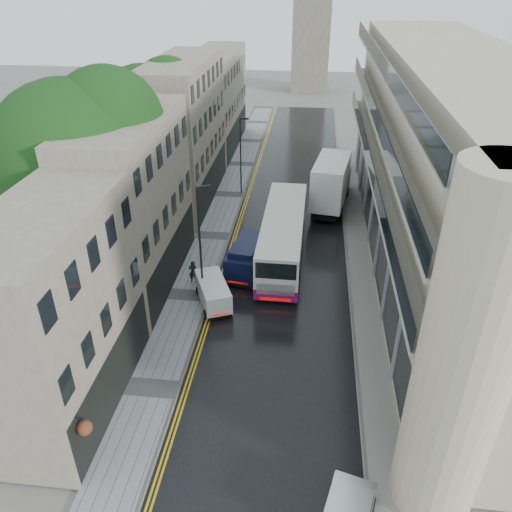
% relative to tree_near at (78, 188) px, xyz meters
% --- Properties ---
extents(road, '(9.00, 85.00, 0.02)m').
position_rel_tree_near_xyz_m(road, '(12.50, 7.50, -6.94)').
color(road, black).
rests_on(road, ground).
extents(left_sidewalk, '(2.70, 85.00, 0.12)m').
position_rel_tree_near_xyz_m(left_sidewalk, '(6.65, 7.50, -6.89)').
color(left_sidewalk, gray).
rests_on(left_sidewalk, ground).
extents(right_sidewalk, '(1.80, 85.00, 0.12)m').
position_rel_tree_near_xyz_m(right_sidewalk, '(17.90, 7.50, -6.89)').
color(right_sidewalk, slate).
rests_on(right_sidewalk, ground).
extents(old_shop_row, '(4.50, 56.00, 12.00)m').
position_rel_tree_near_xyz_m(old_shop_row, '(3.05, 10.00, -0.95)').
color(old_shop_row, gray).
rests_on(old_shop_row, ground).
extents(modern_block, '(8.00, 40.00, 14.00)m').
position_rel_tree_near_xyz_m(modern_block, '(22.80, 6.00, 0.05)').
color(modern_block, tan).
rests_on(modern_block, ground).
extents(tree_near, '(10.56, 10.56, 13.89)m').
position_rel_tree_near_xyz_m(tree_near, '(0.00, 0.00, 0.00)').
color(tree_near, black).
rests_on(tree_near, ground).
extents(tree_far, '(9.24, 9.24, 12.46)m').
position_rel_tree_near_xyz_m(tree_far, '(0.30, 13.00, -0.72)').
color(tree_far, black).
rests_on(tree_far, ground).
extents(cream_bus, '(2.91, 12.34, 3.36)m').
position_rel_tree_near_xyz_m(cream_bus, '(11.00, 1.50, -5.25)').
color(cream_bus, beige).
rests_on(cream_bus, road).
extents(white_lorry, '(3.92, 8.94, 4.54)m').
position_rel_tree_near_xyz_m(white_lorry, '(14.44, 12.58, -4.66)').
color(white_lorry, white).
rests_on(white_lorry, road).
extents(white_van, '(2.94, 4.04, 1.68)m').
position_rel_tree_near_xyz_m(white_van, '(8.20, -2.91, -6.08)').
color(white_van, silver).
rests_on(white_van, road).
extents(navy_van, '(2.73, 5.16, 2.50)m').
position_rel_tree_near_xyz_m(navy_van, '(8.87, 1.20, -5.67)').
color(navy_van, black).
rests_on(navy_van, road).
extents(pedestrian, '(0.62, 0.43, 1.65)m').
position_rel_tree_near_xyz_m(pedestrian, '(6.60, 0.73, -6.00)').
color(pedestrian, black).
rests_on(pedestrian, left_sidewalk).
extents(lamp_post_near, '(0.87, 0.51, 7.65)m').
position_rel_tree_near_xyz_m(lamp_post_near, '(7.61, -1.00, -3.00)').
color(lamp_post_near, black).
rests_on(lamp_post_near, left_sidewalk).
extents(lamp_post_far, '(0.79, 0.18, 7.04)m').
position_rel_tree_near_xyz_m(lamp_post_far, '(7.68, 16.22, -3.31)').
color(lamp_post_far, black).
rests_on(lamp_post_far, left_sidewalk).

